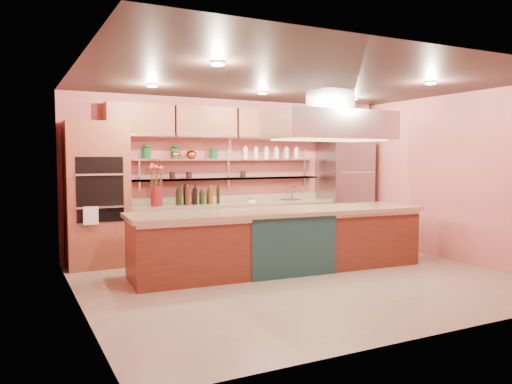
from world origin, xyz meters
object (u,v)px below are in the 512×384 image
flower_vase (157,196)px  kitchen_scale (251,200)px  island (280,240)px  copper_kettle (191,155)px  refrigerator (345,192)px  green_canister (213,154)px

flower_vase → kitchen_scale: (1.76, 0.00, -0.12)m
island → copper_kettle: (-0.81, 1.75, 1.32)m
copper_kettle → island: bearing=-65.2°
refrigerator → copper_kettle: bearing=175.8°
refrigerator → flower_vase: refrigerator is taller
kitchen_scale → green_canister: green_canister is taller
green_canister → island: bearing=-77.4°
copper_kettle → green_canister: size_ratio=1.06×
refrigerator → green_canister: refrigerator is taller
refrigerator → green_canister: bearing=175.2°
refrigerator → copper_kettle: (-3.16, 0.23, 0.74)m
kitchen_scale → copper_kettle: 1.36m
refrigerator → kitchen_scale: 2.09m
refrigerator → island: bearing=-147.0°
island → kitchen_scale: 1.63m
flower_vase → refrigerator: bearing=-0.1°
kitchen_scale → green_canister: size_ratio=0.85×
refrigerator → flower_vase: (-3.85, 0.01, 0.04)m
island → kitchen_scale: kitchen_scale is taller
flower_vase → kitchen_scale: size_ratio=2.22×
kitchen_scale → refrigerator: bearing=10.7°
flower_vase → copper_kettle: (0.69, 0.22, 0.70)m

